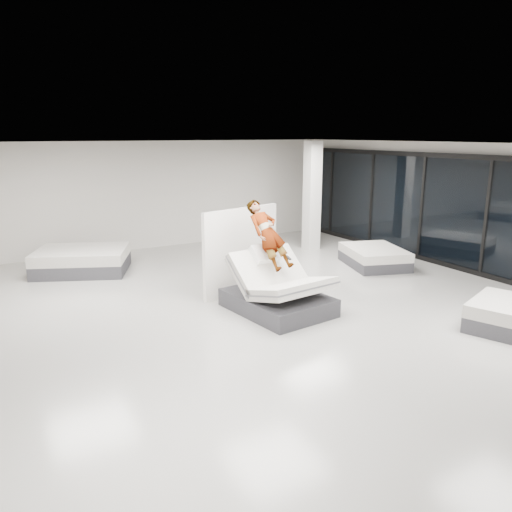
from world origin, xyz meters
name	(u,v)px	position (x,y,z in m)	size (l,w,h in m)	color
room	(276,236)	(0.00, 0.00, 1.60)	(14.00, 14.04, 3.20)	#A6A49D
hero_bed	(278,292)	(0.25, 0.31, 0.39)	(1.73, 2.16, 1.27)	#353539
person	(268,248)	(0.21, 0.63, 1.23)	(0.57, 0.37, 1.55)	slate
remote	(288,258)	(0.47, 0.31, 1.06)	(0.05, 0.14, 0.03)	black
divider_panel	(241,251)	(0.18, 1.74, 0.94)	(2.06, 0.09, 1.87)	white
flat_bed_right_far	(374,257)	(4.28, 2.02, 0.25)	(1.82, 2.11, 0.49)	#353539
flat_bed_left_far	(82,261)	(-2.56, 5.16, 0.30)	(2.64, 2.36, 0.60)	#353539
column	(312,196)	(4.00, 4.50, 1.60)	(0.40, 0.40, 3.20)	silver
storefront_glazing	(487,218)	(5.90, 0.00, 1.45)	(0.12, 13.40, 2.92)	#212C37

